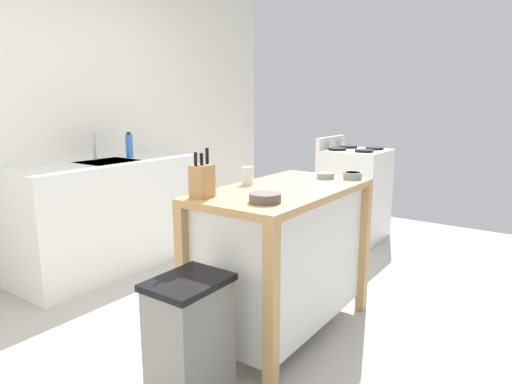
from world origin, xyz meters
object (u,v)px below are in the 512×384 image
Objects in this scene: kitchen_island at (283,253)px; drinking_cup at (248,175)px; bottle_spray_cleaner at (129,146)px; bowl_stoneware_deep at (265,197)px; bowl_ceramic_wide at (353,175)px; sink_faucet at (94,147)px; bowl_ceramic_small at (325,175)px; trash_bin at (190,344)px; stove at (354,193)px; knife_block at (202,180)px.

drinking_cup is at bearing 99.19° from kitchen_island.
kitchen_island is 11.11× the size of drinking_cup.
bowl_stoneware_deep is at bearing -111.15° from bottle_spray_cleaner.
bottle_spray_cleaner is (-0.14, 1.99, 0.09)m from bowl_ceramic_wide.
bottle_spray_cleaner is (0.25, -0.14, -0.01)m from sink_faucet.
bowl_stoneware_deep is 0.88m from bowl_ceramic_wide.
bowl_stoneware_deep is 0.80m from bowl_ceramic_small.
kitchen_island is 1.88× the size of trash_bin.
stove reaches higher than kitchen_island.
kitchen_island is 1.89m from bottle_spray_cleaner.
bowl_ceramic_small is 1.80m from stove.
bowl_ceramic_wide reaches higher than kitchen_island.
knife_block is at bearing 163.34° from bowl_ceramic_small.
kitchen_island is 0.85m from trash_bin.
drinking_cup reaches higher than bowl_ceramic_wide.
bowl_stoneware_deep is 0.26× the size of trash_bin.
bowl_stoneware_deep is 1.51× the size of drinking_cup.
trash_bin is at bearing -178.82° from kitchen_island.
bowl_ceramic_wide reaches higher than trash_bin.
sink_faucet is at bearing 86.92° from kitchen_island.
knife_block is 0.93m from bowl_ceramic_small.
drinking_cup is (-0.04, 0.24, 0.45)m from kitchen_island.
bowl_stoneware_deep reaches higher than trash_bin.
trash_bin is at bearing -123.37° from bottle_spray_cleaner.
bottle_spray_cleaner is at bearing -28.35° from sink_faucet.
stove is (2.47, 0.56, -0.47)m from bowl_stoneware_deep.
bottle_spray_cleaner is at bearing 75.74° from drinking_cup.
drinking_cup is (-0.53, 0.44, 0.03)m from bowl_ceramic_wide.
bowl_ceramic_wide is at bearing -157.96° from stove.
drinking_cup reaches higher than bowl_ceramic_small.
bowl_ceramic_small is 0.51× the size of bottle_spray_cleaner.
bowl_stoneware_deep is 2.58m from stove.
bottle_spray_cleaner is at bearing 78.73° from kitchen_island.
bottle_spray_cleaner is (0.83, 1.58, 0.02)m from knife_block.
drinking_cup is 0.10× the size of stove.
bowl_stoneware_deep is at bearing -75.24° from knife_block.
bottle_spray_cleaner is 0.22× the size of stove.
bowl_ceramic_small is 1.07× the size of drinking_cup.
knife_block reaches higher than bowl_ceramic_wide.
drinking_cup reaches higher than trash_bin.
sink_faucet reaches higher than bowl_stoneware_deep.
bowl_ceramic_small is 0.52× the size of sink_faucet.
stove is (2.56, 0.23, -0.53)m from knife_block.
knife_block is 1.81m from sink_faucet.
bottle_spray_cleaner is (0.74, 1.91, 0.09)m from bowl_stoneware_deep.
kitchen_island is at bearing -24.06° from knife_block.
knife_block is at bearing -108.55° from sink_faucet.
kitchen_island is 1.99m from sink_faucet.
bowl_ceramic_small reaches higher than kitchen_island.
knife_block reaches higher than bottle_spray_cleaner.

